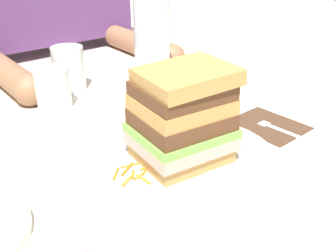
# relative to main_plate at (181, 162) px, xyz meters

# --- Properties ---
(ground_plane) EXTENTS (3.00, 3.00, 0.00)m
(ground_plane) POSITION_rel_main_plate_xyz_m (-0.01, 0.02, -0.01)
(ground_plane) COLOR beige
(main_plate) EXTENTS (0.29, 0.29, 0.01)m
(main_plate) POSITION_rel_main_plate_xyz_m (0.00, 0.00, 0.00)
(main_plate) COLOR white
(main_plate) RESTS_ON ground_plane
(sandwich) EXTENTS (0.14, 0.12, 0.14)m
(sandwich) POSITION_rel_main_plate_xyz_m (0.00, -0.00, 0.07)
(sandwich) COLOR tan
(sandwich) RESTS_ON main_plate
(carrot_shred_0) EXTENTS (0.02, 0.01, 0.00)m
(carrot_shred_0) POSITION_rel_main_plate_xyz_m (-0.06, 0.01, 0.01)
(carrot_shred_0) COLOR orange
(carrot_shred_0) RESTS_ON main_plate
(carrot_shred_1) EXTENTS (0.01, 0.02, 0.00)m
(carrot_shred_1) POSITION_rel_main_plate_xyz_m (-0.08, 0.00, 0.01)
(carrot_shred_1) COLOR orange
(carrot_shred_1) RESTS_ON main_plate
(carrot_shred_2) EXTENTS (0.03, 0.01, 0.00)m
(carrot_shred_2) POSITION_rel_main_plate_xyz_m (-0.07, 0.03, 0.01)
(carrot_shred_2) COLOR orange
(carrot_shred_2) RESTS_ON main_plate
(carrot_shred_3) EXTENTS (0.03, 0.02, 0.00)m
(carrot_shred_3) POSITION_rel_main_plate_xyz_m (-0.10, -0.00, 0.01)
(carrot_shred_3) COLOR orange
(carrot_shred_3) RESTS_ON main_plate
(carrot_shred_4) EXTENTS (0.02, 0.01, 0.00)m
(carrot_shred_4) POSITION_rel_main_plate_xyz_m (-0.07, -0.00, 0.01)
(carrot_shred_4) COLOR orange
(carrot_shred_4) RESTS_ON main_plate
(carrot_shred_5) EXTENTS (0.02, 0.01, 0.00)m
(carrot_shred_5) POSITION_rel_main_plate_xyz_m (-0.08, -0.00, 0.01)
(carrot_shred_5) COLOR orange
(carrot_shred_5) RESTS_ON main_plate
(carrot_shred_6) EXTENTS (0.02, 0.02, 0.00)m
(carrot_shred_6) POSITION_rel_main_plate_xyz_m (-0.10, 0.02, 0.01)
(carrot_shred_6) COLOR orange
(carrot_shred_6) RESTS_ON main_plate
(carrot_shred_7) EXTENTS (0.01, 0.03, 0.00)m
(carrot_shred_7) POSITION_rel_main_plate_xyz_m (-0.08, -0.01, 0.01)
(carrot_shred_7) COLOR orange
(carrot_shred_7) RESTS_ON main_plate
(carrot_shred_8) EXTENTS (0.03, 0.02, 0.00)m
(carrot_shred_8) POSITION_rel_main_plate_xyz_m (-0.08, 0.02, 0.01)
(carrot_shred_8) COLOR orange
(carrot_shred_8) RESTS_ON main_plate
(carrot_shred_9) EXTENTS (0.02, 0.00, 0.00)m
(carrot_shred_9) POSITION_rel_main_plate_xyz_m (0.07, 0.00, 0.01)
(carrot_shred_9) COLOR orange
(carrot_shred_9) RESTS_ON main_plate
(carrot_shred_10) EXTENTS (0.03, 0.01, 0.00)m
(carrot_shred_10) POSITION_rel_main_plate_xyz_m (0.08, -0.02, 0.01)
(carrot_shred_10) COLOR orange
(carrot_shred_10) RESTS_ON main_plate
(carrot_shred_11) EXTENTS (0.02, 0.02, 0.00)m
(carrot_shred_11) POSITION_rel_main_plate_xyz_m (0.08, 0.00, 0.01)
(carrot_shred_11) COLOR orange
(carrot_shred_11) RESTS_ON main_plate
(carrot_shred_12) EXTENTS (0.01, 0.03, 0.00)m
(carrot_shred_12) POSITION_rel_main_plate_xyz_m (0.07, 0.00, 0.01)
(carrot_shred_12) COLOR orange
(carrot_shred_12) RESTS_ON main_plate
(carrot_shred_13) EXTENTS (0.01, 0.02, 0.00)m
(carrot_shred_13) POSITION_rel_main_plate_xyz_m (0.08, -0.03, 0.01)
(carrot_shred_13) COLOR orange
(carrot_shred_13) RESTS_ON main_plate
(carrot_shred_14) EXTENTS (0.02, 0.01, 0.00)m
(carrot_shred_14) POSITION_rel_main_plate_xyz_m (0.08, -0.01, 0.01)
(carrot_shred_14) COLOR orange
(carrot_shred_14) RESTS_ON main_plate
(carrot_shred_15) EXTENTS (0.02, 0.01, 0.00)m
(carrot_shred_15) POSITION_rel_main_plate_xyz_m (0.07, -0.01, 0.01)
(carrot_shred_15) COLOR orange
(carrot_shred_15) RESTS_ON main_plate
(carrot_shred_16) EXTENTS (0.03, 0.01, 0.00)m
(carrot_shred_16) POSITION_rel_main_plate_xyz_m (0.09, -0.01, 0.01)
(carrot_shred_16) COLOR orange
(carrot_shred_16) RESTS_ON main_plate
(napkin_dark) EXTENTS (0.11, 0.13, 0.00)m
(napkin_dark) POSITION_rel_main_plate_xyz_m (0.21, 0.01, -0.01)
(napkin_dark) COLOR #4C3323
(napkin_dark) RESTS_ON ground_plane
(fork) EXTENTS (0.03, 0.17, 0.00)m
(fork) POSITION_rel_main_plate_xyz_m (0.21, -0.02, -0.00)
(fork) COLOR silver
(fork) RESTS_ON napkin_dark
(knife) EXTENTS (0.04, 0.20, 0.00)m
(knife) POSITION_rel_main_plate_xyz_m (-0.16, 0.01, -0.01)
(knife) COLOR silver
(knife) RESTS_ON ground_plane
(juice_glass) EXTENTS (0.07, 0.07, 0.08)m
(juice_glass) POSITION_rel_main_plate_xyz_m (0.07, 0.21, 0.03)
(juice_glass) COLOR white
(juice_glass) RESTS_ON ground_plane
(water_bottle) EXTENTS (0.08, 0.08, 0.26)m
(water_bottle) POSITION_rel_main_plate_xyz_m (0.17, 0.30, 0.11)
(water_bottle) COLOR silver
(water_bottle) RESTS_ON ground_plane
(empty_tumbler_0) EXTENTS (0.07, 0.07, 0.08)m
(empty_tumbler_0) POSITION_rel_main_plate_xyz_m (-0.05, 0.31, 0.03)
(empty_tumbler_0) COLOR silver
(empty_tumbler_0) RESTS_ON ground_plane
(empty_tumbler_1) EXTENTS (0.07, 0.07, 0.09)m
(empty_tumbler_1) POSITION_rel_main_plate_xyz_m (0.01, 0.38, 0.04)
(empty_tumbler_1) COLOR silver
(empty_tumbler_1) RESTS_ON ground_plane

